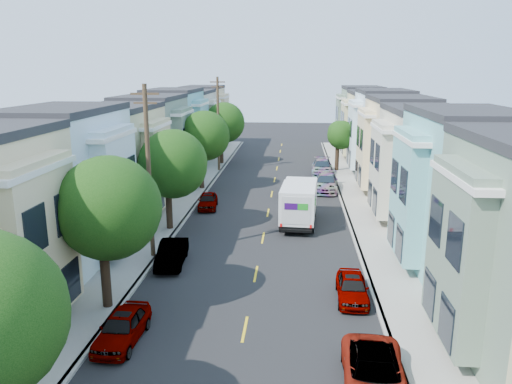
{
  "coord_description": "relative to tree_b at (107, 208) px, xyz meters",
  "views": [
    {
      "loc": [
        2.02,
        -25.36,
        10.92
      ],
      "look_at": [
        -0.77,
        9.86,
        2.2
      ],
      "focal_mm": 35.0,
      "sensor_mm": 36.0,
      "label": 1
    }
  ],
  "objects": [
    {
      "name": "ground",
      "position": [
        6.3,
        4.56,
        -4.89
      ],
      "size": [
        160.0,
        160.0,
        0.0
      ],
      "primitive_type": "plane",
      "color": "black",
      "rests_on": "ground"
    },
    {
      "name": "road_slab",
      "position": [
        6.3,
        19.56,
        -4.88
      ],
      "size": [
        12.0,
        70.0,
        0.02
      ],
      "primitive_type": "cube",
      "color": "black",
      "rests_on": "ground"
    },
    {
      "name": "curb_left",
      "position": [
        0.25,
        19.56,
        -4.82
      ],
      "size": [
        0.3,
        70.0,
        0.15
      ],
      "primitive_type": "cube",
      "color": "gray",
      "rests_on": "ground"
    },
    {
      "name": "curb_right",
      "position": [
        12.35,
        19.56,
        -4.82
      ],
      "size": [
        0.3,
        70.0,
        0.15
      ],
      "primitive_type": "cube",
      "color": "gray",
      "rests_on": "ground"
    },
    {
      "name": "sidewalk_left",
      "position": [
        -1.05,
        19.56,
        -4.82
      ],
      "size": [
        2.6,
        70.0,
        0.15
      ],
      "primitive_type": "cube",
      "color": "gray",
      "rests_on": "ground"
    },
    {
      "name": "sidewalk_right",
      "position": [
        13.65,
        19.56,
        -4.82
      ],
      "size": [
        2.6,
        70.0,
        0.15
      ],
      "primitive_type": "cube",
      "color": "gray",
      "rests_on": "ground"
    },
    {
      "name": "centerline",
      "position": [
        6.3,
        19.56,
        -4.89
      ],
      "size": [
        0.12,
        70.0,
        0.01
      ],
      "primitive_type": "cube",
      "color": "gold",
      "rests_on": "ground"
    },
    {
      "name": "townhouse_row_left",
      "position": [
        -4.85,
        19.56,
        -4.89
      ],
      "size": [
        5.0,
        70.0,
        8.5
      ],
      "primitive_type": "cube",
      "color": "beige",
      "rests_on": "ground"
    },
    {
      "name": "townhouse_row_right",
      "position": [
        17.45,
        19.56,
        -4.89
      ],
      "size": [
        5.0,
        70.0,
        8.5
      ],
      "primitive_type": "cube",
      "color": "beige",
      "rests_on": "ground"
    },
    {
      "name": "tree_b",
      "position": [
        0.0,
        0.0,
        0.0
      ],
      "size": [
        4.7,
        4.7,
        7.26
      ],
      "color": "black",
      "rests_on": "ground"
    },
    {
      "name": "tree_c",
      "position": [
        0.0,
        11.82,
        -0.22
      ],
      "size": [
        4.7,
        4.7,
        7.05
      ],
      "color": "black",
      "rests_on": "ground"
    },
    {
      "name": "tree_d",
      "position": [
        -0.0,
        23.94,
        0.12
      ],
      "size": [
        4.57,
        4.57,
        7.32
      ],
      "color": "black",
      "rests_on": "ground"
    },
    {
      "name": "tree_e",
      "position": [
        0.0,
        36.69,
        -0.01
      ],
      "size": [
        4.7,
        4.7,
        7.25
      ],
      "color": "black",
      "rests_on": "ground"
    },
    {
      "name": "tree_far_r",
      "position": [
        13.2,
        33.5,
        -0.93
      ],
      "size": [
        3.1,
        3.1,
        5.56
      ],
      "color": "black",
      "rests_on": "ground"
    },
    {
      "name": "utility_pole_near",
      "position": [
        0.0,
        6.56,
        0.26
      ],
      "size": [
        1.6,
        0.26,
        10.0
      ],
      "color": "#42301E",
      "rests_on": "ground"
    },
    {
      "name": "utility_pole_far",
      "position": [
        0.0,
        32.56,
        0.26
      ],
      "size": [
        1.6,
        0.26,
        10.0
      ],
      "color": "#42301E",
      "rests_on": "ground"
    },
    {
      "name": "fedex_truck",
      "position": [
        8.67,
        14.02,
        -3.23
      ],
      "size": [
        2.4,
        6.22,
        2.99
      ],
      "rotation": [
        0.0,
        0.0,
        -0.07
      ],
      "color": "silver",
      "rests_on": "ground"
    },
    {
      "name": "lead_sedan",
      "position": [
        7.91,
        22.37,
        -4.26
      ],
      "size": [
        1.86,
        4.02,
        1.26
      ],
      "primitive_type": "imported",
      "rotation": [
        0.0,
        0.0,
        -0.1
      ],
      "color": "black",
      "rests_on": "ground"
    },
    {
      "name": "parked_left_b",
      "position": [
        1.4,
        -2.82,
        -4.25
      ],
      "size": [
        1.66,
        4.03,
        1.29
      ],
      "primitive_type": "imported",
      "rotation": [
        0.0,
        0.0,
        -0.03
      ],
      "color": "black",
      "rests_on": "ground"
    },
    {
      "name": "parked_left_c",
      "position": [
        1.4,
        5.57,
        -4.23
      ],
      "size": [
        1.7,
        4.07,
        1.32
      ],
      "primitive_type": "imported",
      "rotation": [
        0.0,
        0.0,
        0.08
      ],
      "color": "gray",
      "rests_on": "ground"
    },
    {
      "name": "parked_left_d",
      "position": [
        1.4,
        17.5,
        -4.27
      ],
      "size": [
        1.82,
        3.94,
        1.24
      ],
      "primitive_type": "imported",
      "rotation": [
        0.0,
        0.0,
        0.1
      ],
      "color": "#380905",
      "rests_on": "ground"
    },
    {
      "name": "parked_right_a",
      "position": [
        11.2,
        -5.29,
        -4.24
      ],
      "size": [
        2.45,
        4.84,
        1.31
      ],
      "primitive_type": "imported",
      "rotation": [
        0.0,
        0.0,
        -0.06
      ],
      "color": "#3F4041",
      "rests_on": "ground"
    },
    {
      "name": "parked_right_b",
      "position": [
        11.2,
        1.83,
        -4.26
      ],
      "size": [
        1.58,
        3.92,
        1.26
      ],
      "primitive_type": "imported",
      "rotation": [
        0.0,
        0.0,
        -0.02
      ],
      "color": "silver",
      "rests_on": "ground"
    },
    {
      "name": "parked_right_c",
      "position": [
        11.2,
        24.22,
        -4.13
      ],
      "size": [
        2.58,
        5.27,
        1.53
      ],
      "primitive_type": "imported",
      "rotation": [
        0.0,
        0.0,
        -0.09
      ],
      "color": "black",
      "rests_on": "ground"
    },
    {
      "name": "parked_right_d",
      "position": [
        11.2,
        31.76,
        -4.13
      ],
      "size": [
        2.36,
        5.16,
        1.52
      ],
      "primitive_type": "imported",
      "rotation": [
        0.0,
        0.0,
        -0.05
      ],
      "color": "#10143E",
      "rests_on": "ground"
    }
  ]
}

